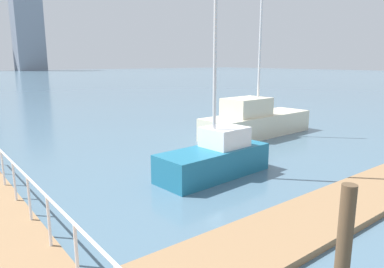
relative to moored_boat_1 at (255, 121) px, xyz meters
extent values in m
plane|color=slate|center=(-9.53, 2.14, -0.80)|extent=(300.00, 300.00, 0.00)
cube|color=#93704C|center=(-6.29, -8.13, -0.71)|extent=(13.49, 2.00, 0.18)
cylinder|color=white|center=(-12.68, -7.45, 0.13)|extent=(0.06, 0.06, 1.05)
cylinder|color=white|center=(-12.68, -5.96, 0.13)|extent=(0.06, 0.06, 1.05)
cylinder|color=white|center=(-12.68, -4.46, 0.13)|extent=(0.06, 0.06, 1.05)
cylinder|color=white|center=(-12.68, -2.96, 0.13)|extent=(0.06, 0.06, 1.05)
cylinder|color=white|center=(-12.68, -1.47, 0.13)|extent=(0.06, 0.06, 1.05)
cylinder|color=brown|center=(-9.29, -10.23, 0.28)|extent=(0.24, 0.24, 2.15)
cube|color=beige|center=(0.17, 0.01, -0.21)|extent=(7.18, 2.40, 1.17)
cube|color=beige|center=(-0.75, -0.04, 0.85)|extent=(2.52, 1.77, 0.96)
cylinder|color=silver|center=(0.17, 0.01, 3.61)|extent=(0.12, 0.12, 6.47)
cube|color=#1E6B8C|center=(-6.38, -3.78, -0.30)|extent=(4.42, 1.88, 1.00)
cube|color=white|center=(-5.83, -3.74, 0.55)|extent=(1.56, 1.38, 0.71)
cylinder|color=silver|center=(-6.38, -3.78, 4.43)|extent=(0.12, 0.12, 8.46)
cube|color=gray|center=(25.09, 146.61, 16.82)|extent=(11.06, 8.77, 35.23)
camera|label=1|loc=(-14.45, -12.81, 3.25)|focal=32.98mm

